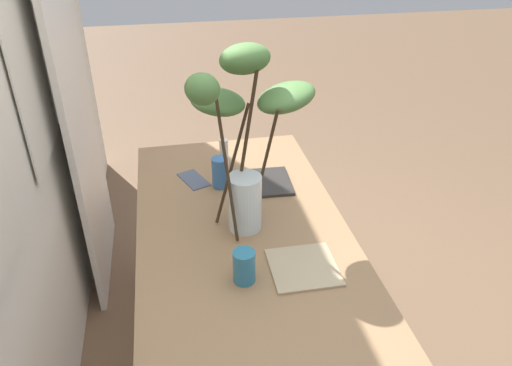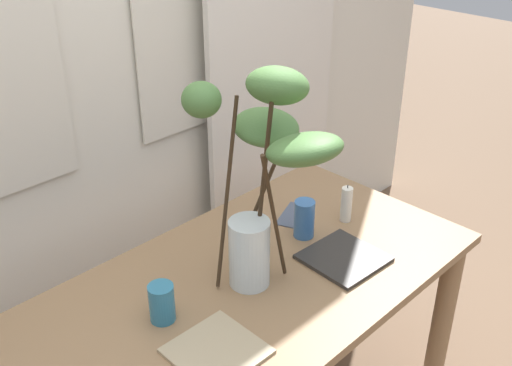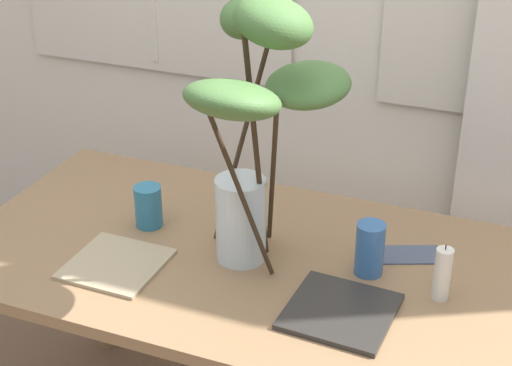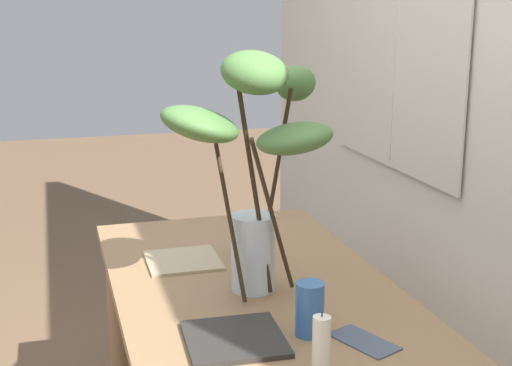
{
  "view_description": "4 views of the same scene",
  "coord_description": "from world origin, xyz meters",
  "views": [
    {
      "loc": [
        -1.56,
        0.25,
        1.9
      ],
      "look_at": [
        -0.09,
        -0.04,
        1.01
      ],
      "focal_mm": 34.28,
      "sensor_mm": 36.0,
      "label": 1
    },
    {
      "loc": [
        -1.11,
        -1.13,
        1.98
      ],
      "look_at": [
        0.06,
        0.03,
        1.09
      ],
      "focal_mm": 42.93,
      "sensor_mm": 36.0,
      "label": 2
    },
    {
      "loc": [
        0.66,
        -1.6,
        1.88
      ],
      "look_at": [
        0.05,
        -0.06,
        1.02
      ],
      "focal_mm": 54.77,
      "sensor_mm": 36.0,
      "label": 3
    },
    {
      "loc": [
        1.86,
        -0.55,
        1.58
      ],
      "look_at": [
        -0.07,
        0.01,
        1.07
      ],
      "focal_mm": 49.79,
      "sensor_mm": 36.0,
      "label": 4
    }
  ],
  "objects": [
    {
      "name": "plate_square_right",
      "position": [
        0.3,
        -0.15,
        0.77
      ],
      "size": [
        0.25,
        0.25,
        0.01
      ],
      "primitive_type": "cube",
      "rotation": [
        0.0,
        0.0,
        -0.05
      ],
      "color": "#2D2B28",
      "rests_on": "dining_table"
    },
    {
      "name": "dining_table",
      "position": [
        0.0,
        0.0,
        0.64
      ],
      "size": [
        1.54,
        0.82,
        0.77
      ],
      "color": "#93704C",
      "rests_on": "ground"
    },
    {
      "name": "pillar_candle",
      "position": [
        0.5,
        0.0,
        0.84
      ],
      "size": [
        0.04,
        0.04,
        0.15
      ],
      "color": "silver",
      "rests_on": "dining_table"
    },
    {
      "name": "napkin_folded",
      "position": [
        0.39,
        0.16,
        0.77
      ],
      "size": [
        0.2,
        0.15,
        0.0
      ],
      "primitive_type": "cube",
      "rotation": [
        0.0,
        0.0,
        0.39
      ],
      "color": "#4C566B",
      "rests_on": "dining_table"
    },
    {
      "name": "vase_with_branches",
      "position": [
        0.04,
        -0.03,
        1.18
      ],
      "size": [
        0.41,
        0.52,
        0.72
      ],
      "color": "silver",
      "rests_on": "dining_table"
    },
    {
      "name": "drinking_glass_blue_left",
      "position": [
        -0.32,
        0.05,
        0.83
      ],
      "size": [
        0.08,
        0.08,
        0.12
      ],
      "primitive_type": "cylinder",
      "color": "teal",
      "rests_on": "dining_table"
    },
    {
      "name": "plate_square_left",
      "position": [
        -0.3,
        -0.17,
        0.77
      ],
      "size": [
        0.24,
        0.24,
        0.01
      ],
      "primitive_type": "cube",
      "rotation": [
        0.0,
        0.0,
        -0.01
      ],
      "color": "tan",
      "rests_on": "dining_table"
    },
    {
      "name": "drinking_glass_blue_right",
      "position": [
        0.31,
        0.04,
        0.84
      ],
      "size": [
        0.07,
        0.07,
        0.14
      ],
      "primitive_type": "cylinder",
      "color": "#386BAD",
      "rests_on": "dining_table"
    }
  ]
}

